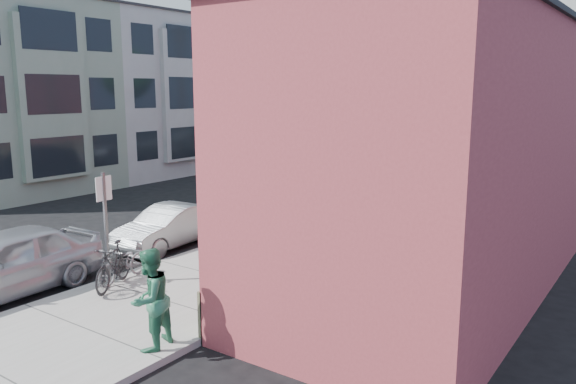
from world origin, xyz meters
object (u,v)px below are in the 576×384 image
Objects in this scene: tree_bare at (367,128)px; cyclist at (291,208)px; car_0 at (2,264)px; parked_bike_b at (123,264)px; tree_leafy_mid at (428,69)px; tree_leafy_far at (487,79)px; patron_grey at (261,261)px; bus at (394,135)px; car_3 at (366,171)px; parking_meter_near at (216,219)px; patio_chair_b at (260,274)px; patio_chair_a at (245,287)px; patron_green at (150,299)px; car_2 at (293,191)px; sign_post at (105,217)px; car_1 at (169,227)px; parked_bike_a at (113,266)px; car_4 at (411,159)px; parking_meter_far at (346,183)px; utility_pole_near at (286,75)px.

cyclist is (0.55, -6.42, -2.25)m from tree_bare.
parked_bike_b is at bearing 47.18° from car_0.
car_0 reaches higher than parked_bike_b.
tree_leafy_far is at bearing 90.00° from tree_leafy_mid.
tree_leafy_far is 29.49m from patron_grey.
car_3 is at bearing -68.77° from bus.
parked_bike_b is at bearing -90.49° from tree_leafy_far.
patio_chair_b is at bearing -33.81° from parking_meter_near.
tree_leafy_far is 4.31× the size of parked_bike_b.
tree_leafy_far reaches higher than parked_bike_b.
car_0 is at bearing -95.38° from tree_leafy_mid.
parked_bike_b reaches higher than patio_chair_b.
patio_chair_a is 0.46× the size of patron_green.
patron_grey is 16.65m from car_3.
patio_chair_a and patio_chair_b have the same top height.
car_2 is at bearing 87.09° from car_0.
patron_grey reaches higher than car_3.
car_2 is at bearing 98.46° from sign_post.
patio_chair_b is 10.11m from car_2.
cyclist is 4.04m from car_1.
sign_post is 1.51× the size of parked_bike_a.
patio_chair_b is 0.18× the size of car_4.
patio_chair_b is at bearing 25.54° from sign_post.
car_2 is at bearing -91.89° from car_4.
parked_bike_a is (0.50, -12.53, -0.28)m from parking_meter_far.
car_2 is (-1.59, 2.74, -4.64)m from utility_pole_near.
tree_leafy_far is 8.43× the size of patio_chair_b.
parked_bike_a is (0.50, -4.26, -0.28)m from parking_meter_near.
patron_green is at bearing -57.68° from parking_meter_near.
tree_leafy_far is at bearing 84.47° from car_2.
sign_post reaches higher than patron_green.
patio_chair_b is 0.48× the size of patron_grey.
parked_bike_b is at bearing -90.75° from tree_leafy_mid.
parked_bike_b reaches higher than patio_chair_a.
tree_leafy_far is 0.60× the size of bus.
sign_post is 6.73m from cyclist.
cyclist reaches higher than car_3.
car_0 is at bearing -95.96° from parking_meter_far.
utility_pole_near is at bearing 87.76° from parking_meter_near.
patio_chair_a is (3.35, -19.00, -5.36)m from tree_leafy_mid.
parking_meter_far is 8.99m from car_1.
patron_grey is 6.27m from car_0.
tree_leafy_mid reaches higher than car_3.
bus reaches higher than patio_chair_a.
car_1 is (-2.00, -26.74, -4.91)m from tree_leafy_far.
car_4 is 6.24m from bus.
parked_bike_a is at bearing 37.20° from car_0.
parking_meter_near is 4.85m from patron_grey.
bus is at bearing 110.02° from tree_bare.
car_1 is 0.75× the size of car_2.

